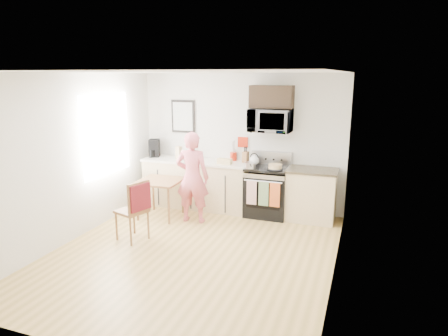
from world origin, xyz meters
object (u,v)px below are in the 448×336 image
(microwave, at_px, (271,120))
(dining_table, at_px, (160,184))
(range, at_px, (267,193))
(chair, at_px, (137,203))
(cake, at_px, (275,167))
(person, at_px, (192,177))

(microwave, relative_size, dining_table, 1.02)
(range, xyz_separation_m, chair, (-1.60, -1.88, 0.20))
(range, distance_m, cake, 0.58)
(dining_table, bearing_deg, person, -0.76)
(person, bearing_deg, range, -154.05)
(dining_table, bearing_deg, chair, -79.02)
(person, height_order, cake, person)
(range, bearing_deg, dining_table, -157.69)
(person, xyz_separation_m, chair, (-0.43, -1.12, -0.18))
(microwave, relative_size, chair, 0.77)
(microwave, xyz_separation_m, dining_table, (-1.82, -0.85, -1.14))
(microwave, distance_m, dining_table, 2.31)
(microwave, distance_m, chair, 2.79)
(dining_table, xyz_separation_m, chair, (0.22, -1.13, 0.01))
(dining_table, distance_m, cake, 2.11)
(dining_table, height_order, cake, cake)
(chair, distance_m, cake, 2.50)
(person, height_order, chair, person)
(range, height_order, microwave, microwave)
(microwave, height_order, person, microwave)
(person, bearing_deg, dining_table, -7.72)
(chair, bearing_deg, cake, 63.06)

